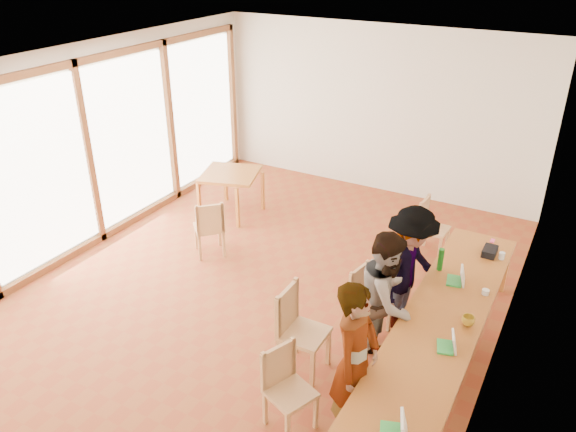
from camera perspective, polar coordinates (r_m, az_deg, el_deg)
ground at (r=7.67m, az=-2.77°, el=-7.63°), size 8.00×8.00×0.00m
wall_back at (r=10.33m, az=8.98°, el=10.56°), size 6.00×0.10×3.00m
wall_right at (r=6.05m, az=21.87°, el=-3.21°), size 0.10×8.00×3.00m
window_wall at (r=8.77m, az=-19.78°, el=6.36°), size 0.10×8.00×3.00m
ceiling at (r=6.46m, az=-3.38°, el=15.05°), size 6.00×8.00×0.04m
communal_table at (r=6.24m, az=15.55°, el=-9.93°), size 0.80×4.00×0.75m
side_table at (r=9.49m, az=-5.88°, el=3.95°), size 0.90×0.90×0.75m
chair_near at (r=5.57m, az=-0.38°, el=-16.16°), size 0.53×0.53×0.47m
chair_mid at (r=6.12m, az=0.77°, el=-10.59°), size 0.48×0.48×0.53m
chair_far at (r=6.76m, az=7.78°, el=-7.78°), size 0.46×0.46×0.46m
chair_empty at (r=8.55m, az=14.10°, el=-0.46°), size 0.42×0.42×0.46m
chair_spare at (r=8.27m, az=-7.97°, el=-0.73°), size 0.59×0.59×0.47m
person_near at (r=5.32m, az=6.85°, el=-14.55°), size 0.41×0.62×1.67m
person_mid at (r=6.16m, az=9.97°, el=-8.44°), size 0.66×0.82×1.63m
person_far at (r=6.74m, az=12.22°, el=-5.42°), size 0.79×1.14×1.61m
laptop_near at (r=4.83m, az=11.07°, el=-20.69°), size 0.29×0.31×0.21m
laptop_mid at (r=5.74m, az=16.09°, el=-12.43°), size 0.23×0.25×0.18m
laptop_far at (r=6.74m, az=16.92°, el=-6.09°), size 0.24×0.26×0.20m
yellow_mug at (r=6.10m, az=17.83°, el=-10.08°), size 0.17×0.17×0.10m
green_bottle at (r=6.88m, az=15.24°, el=-4.28°), size 0.07×0.07×0.28m
clear_glass at (r=7.37m, az=20.90°, el=-3.80°), size 0.07×0.07×0.09m
condiment_cup at (r=6.64m, az=19.43°, el=-7.30°), size 0.08×0.08×0.06m
pink_phone at (r=7.76m, az=20.06°, el=-2.38°), size 0.05×0.10×0.01m
black_pouch at (r=7.42m, az=19.81°, el=-3.41°), size 0.16×0.26×0.09m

